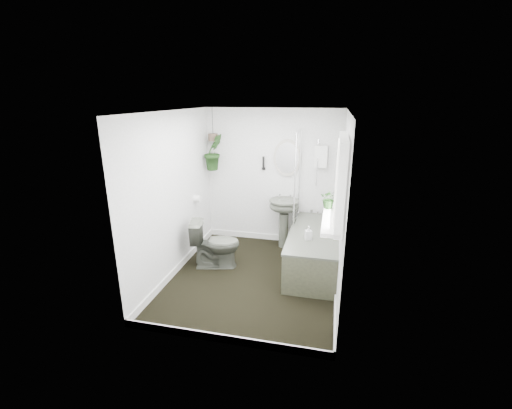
# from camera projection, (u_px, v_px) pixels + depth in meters

# --- Properties ---
(floor) EXTENTS (2.30, 2.80, 0.02)m
(floor) POSITION_uv_depth(u_px,v_px,m) (254.00, 278.00, 4.90)
(floor) COLOR black
(floor) RESTS_ON ground
(ceiling) EXTENTS (2.30, 2.80, 0.02)m
(ceiling) POSITION_uv_depth(u_px,v_px,m) (253.00, 110.00, 4.19)
(ceiling) COLOR white
(ceiling) RESTS_ON ground
(wall_back) EXTENTS (2.30, 0.02, 2.30)m
(wall_back) POSITION_uv_depth(u_px,v_px,m) (272.00, 177.00, 5.85)
(wall_back) COLOR white
(wall_back) RESTS_ON ground
(wall_front) EXTENTS (2.30, 0.02, 2.30)m
(wall_front) POSITION_uv_depth(u_px,v_px,m) (219.00, 243.00, 3.23)
(wall_front) COLOR white
(wall_front) RESTS_ON ground
(wall_left) EXTENTS (0.02, 2.80, 2.30)m
(wall_left) POSITION_uv_depth(u_px,v_px,m) (173.00, 195.00, 4.79)
(wall_left) COLOR white
(wall_left) RESTS_ON ground
(wall_right) EXTENTS (0.02, 2.80, 2.30)m
(wall_right) POSITION_uv_depth(u_px,v_px,m) (343.00, 207.00, 4.30)
(wall_right) COLOR white
(wall_right) RESTS_ON ground
(skirting) EXTENTS (2.30, 2.80, 0.10)m
(skirting) POSITION_uv_depth(u_px,v_px,m) (254.00, 274.00, 4.88)
(skirting) COLOR white
(skirting) RESTS_ON floor
(bathtub) EXTENTS (0.72, 1.72, 0.58)m
(bathtub) POSITION_uv_depth(u_px,v_px,m) (313.00, 250.00, 5.10)
(bathtub) COLOR #4A4E43
(bathtub) RESTS_ON floor
(bath_screen) EXTENTS (0.04, 0.72, 1.40)m
(bath_screen) POSITION_uv_depth(u_px,v_px,m) (297.00, 177.00, 5.32)
(bath_screen) COLOR silver
(bath_screen) RESTS_ON bathtub
(shower_box) EXTENTS (0.20, 0.10, 0.35)m
(shower_box) POSITION_uv_depth(u_px,v_px,m) (321.00, 156.00, 5.50)
(shower_box) COLOR white
(shower_box) RESTS_ON wall_back
(oval_mirror) EXTENTS (0.46, 0.03, 0.62)m
(oval_mirror) POSITION_uv_depth(u_px,v_px,m) (287.00, 158.00, 5.66)
(oval_mirror) COLOR #B9B2A5
(oval_mirror) RESTS_ON wall_back
(wall_sconce) EXTENTS (0.04, 0.04, 0.22)m
(wall_sconce) POSITION_uv_depth(u_px,v_px,m) (263.00, 163.00, 5.76)
(wall_sconce) COLOR black
(wall_sconce) RESTS_ON wall_back
(toilet_roll_holder) EXTENTS (0.11, 0.11, 0.11)m
(toilet_roll_holder) POSITION_uv_depth(u_px,v_px,m) (197.00, 199.00, 5.51)
(toilet_roll_holder) COLOR white
(toilet_roll_holder) RESTS_ON wall_left
(window_recess) EXTENTS (0.08, 1.00, 0.90)m
(window_recess) POSITION_uv_depth(u_px,v_px,m) (341.00, 181.00, 3.51)
(window_recess) COLOR white
(window_recess) RESTS_ON wall_right
(window_sill) EXTENTS (0.18, 1.00, 0.04)m
(window_sill) POSITION_uv_depth(u_px,v_px,m) (331.00, 218.00, 3.65)
(window_sill) COLOR white
(window_sill) RESTS_ON wall_right
(window_blinds) EXTENTS (0.01, 0.86, 0.76)m
(window_blinds) POSITION_uv_depth(u_px,v_px,m) (336.00, 180.00, 3.52)
(window_blinds) COLOR white
(window_blinds) RESTS_ON wall_right
(toilet) EXTENTS (0.79, 0.56, 0.73)m
(toilet) POSITION_uv_depth(u_px,v_px,m) (216.00, 244.00, 5.13)
(toilet) COLOR #4A4E43
(toilet) RESTS_ON floor
(pedestal_sink) EXTENTS (0.58, 0.53, 0.84)m
(pedestal_sink) POSITION_uv_depth(u_px,v_px,m) (284.00, 223.00, 5.79)
(pedestal_sink) COLOR #4A4E43
(pedestal_sink) RESTS_ON floor
(sill_plant) EXTENTS (0.20, 0.18, 0.22)m
(sill_plant) POSITION_uv_depth(u_px,v_px,m) (329.00, 199.00, 3.90)
(sill_plant) COLOR black
(sill_plant) RESTS_ON window_sill
(hanging_plant) EXTENTS (0.42, 0.43, 0.61)m
(hanging_plant) POSITION_uv_depth(u_px,v_px,m) (214.00, 152.00, 5.73)
(hanging_plant) COLOR black
(hanging_plant) RESTS_ON ceiling
(soap_bottle) EXTENTS (0.11, 0.11, 0.19)m
(soap_bottle) POSITION_uv_depth(u_px,v_px,m) (308.00, 233.00, 4.72)
(soap_bottle) COLOR black
(soap_bottle) RESTS_ON bathtub
(hanging_pot) EXTENTS (0.16, 0.16, 0.12)m
(hanging_pot) POSITION_uv_depth(u_px,v_px,m) (213.00, 137.00, 5.66)
(hanging_pot) COLOR #4A3A2E
(hanging_pot) RESTS_ON ceiling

